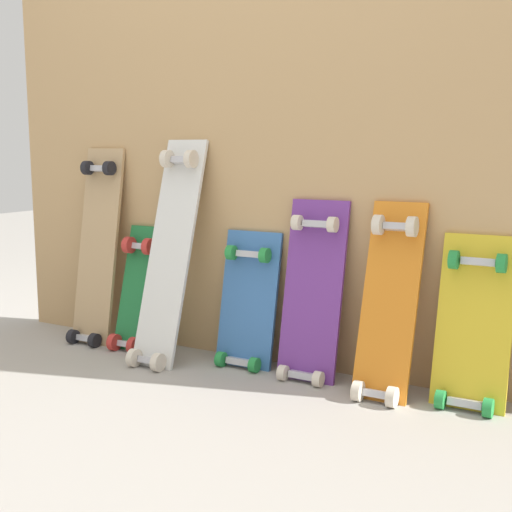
{
  "coord_description": "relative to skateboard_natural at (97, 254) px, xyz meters",
  "views": [
    {
      "loc": [
        1.18,
        -2.2,
        0.82
      ],
      "look_at": [
        0.0,
        -0.07,
        0.44
      ],
      "focal_mm": 47.01,
      "sensor_mm": 36.0,
      "label": 1
    }
  ],
  "objects": [
    {
      "name": "ground_plane",
      "position": [
        0.8,
        0.04,
        -0.38
      ],
      "size": [
        12.0,
        12.0,
        0.0
      ],
      "primitive_type": "plane",
      "color": "#9E9991"
    },
    {
      "name": "plywood_wall_panel",
      "position": [
        0.8,
        0.11,
        0.53
      ],
      "size": [
        2.55,
        0.04,
        1.83
      ],
      "primitive_type": "cube",
      "color": "tan",
      "rests_on": "ground"
    },
    {
      "name": "skateboard_natural",
      "position": [
        0.0,
        0.0,
        0.0
      ],
      "size": [
        0.2,
        0.22,
        0.9
      ],
      "color": "tan",
      "rests_on": "ground"
    },
    {
      "name": "skateboard_green",
      "position": [
        0.21,
        -0.01,
        -0.16
      ],
      "size": [
        0.17,
        0.22,
        0.57
      ],
      "color": "#1E7238",
      "rests_on": "ground"
    },
    {
      "name": "skateboard_white",
      "position": [
        0.43,
        -0.07,
        0.02
      ],
      "size": [
        0.19,
        0.35,
        0.93
      ],
      "color": "silver",
      "rests_on": "ground"
    },
    {
      "name": "skateboard_blue",
      "position": [
        0.73,
        0.02,
        -0.16
      ],
      "size": [
        0.24,
        0.18,
        0.58
      ],
      "color": "#386BAD",
      "rests_on": "ground"
    },
    {
      "name": "skateboard_purple",
      "position": [
        1.01,
        0.01,
        -0.09
      ],
      "size": [
        0.22,
        0.2,
        0.72
      ],
      "color": "#6B338C",
      "rests_on": "ground"
    },
    {
      "name": "skateboard_orange",
      "position": [
        1.31,
        -0.03,
        -0.09
      ],
      "size": [
        0.19,
        0.27,
        0.72
      ],
      "color": "orange",
      "rests_on": "ground"
    },
    {
      "name": "skateboard_yellow",
      "position": [
        1.58,
        0.01,
        -0.14
      ],
      "size": [
        0.24,
        0.2,
        0.62
      ],
      "color": "gold",
      "rests_on": "ground"
    }
  ]
}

